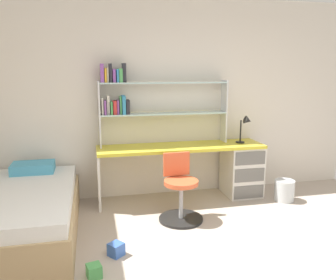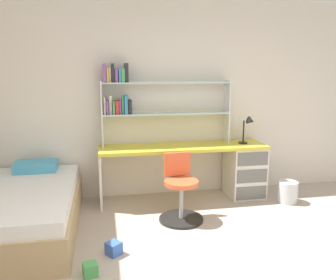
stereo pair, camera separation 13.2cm
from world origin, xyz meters
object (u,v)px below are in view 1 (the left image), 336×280
bookshelf_hutch (143,98)px  toy_block_green_0 (94,271)px  waste_bin (284,190)px  desk (224,166)px  toy_block_blue_4 (116,249)px  desk_lamp (246,125)px  bed_platform (25,213)px  swivel_chair (180,195)px

bookshelf_hutch → toy_block_green_0: bearing=-111.6°
waste_bin → toy_block_green_0: waste_bin is taller
desk → toy_block_blue_4: bearing=-140.7°
desk_lamp → bed_platform: desk_lamp is taller
waste_bin → bed_platform: bearing=-174.8°
swivel_chair → bed_platform: (-1.71, -0.02, -0.06)m
swivel_chair → waste_bin: bearing=10.0°
toy_block_green_0 → toy_block_blue_4: bearing=56.4°
desk → bed_platform: size_ratio=1.18×
bookshelf_hutch → swivel_chair: bookshelf_hutch is taller
swivel_chair → toy_block_blue_4: (-0.80, -0.67, -0.24)m
desk → waste_bin: desk is taller
bookshelf_hutch → swivel_chair: 1.37m
waste_bin → toy_block_blue_4: size_ratio=2.26×
bookshelf_hutch → desk_lamp: size_ratio=4.50×
bed_platform → waste_bin: bearing=5.2°
toy_block_green_0 → desk_lamp: bearing=37.1°
desk_lamp → toy_block_blue_4: bearing=-146.1°
toy_block_blue_4 → toy_block_green_0: bearing=-123.6°
bed_platform → toy_block_blue_4: bearing=-35.4°
waste_bin → toy_block_green_0: bearing=-153.8°
bed_platform → waste_bin: 3.25m
swivel_chair → toy_block_green_0: (-1.01, -0.98, -0.25)m
desk → bookshelf_hutch: size_ratio=1.29×
desk → toy_block_green_0: desk is taller
desk → desk_lamp: bearing=-7.1°
desk_lamp → swivel_chair: (-1.08, -0.60, -0.70)m
desk → bookshelf_hutch: (-1.10, 0.15, 0.95)m
bed_platform → waste_bin: size_ratio=6.67×
waste_bin → toy_block_blue_4: waste_bin is taller
bookshelf_hutch → waste_bin: bookshelf_hutch is taller
bookshelf_hutch → toy_block_blue_4: bearing=-108.6°
desk → swivel_chair: swivel_chair is taller
waste_bin → toy_block_green_0: 2.83m
bookshelf_hutch → toy_block_blue_4: (-0.49, -1.46, -1.32)m
desk → bookshelf_hutch: bookshelf_hutch is taller
swivel_chair → bed_platform: 1.71m
swivel_chair → toy_block_blue_4: bearing=-140.3°
toy_block_blue_4 → swivel_chair: bearing=39.7°
desk → desk_lamp: desk_lamp is taller
swivel_chair → bed_platform: size_ratio=0.41×
swivel_chair → waste_bin: swivel_chair is taller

